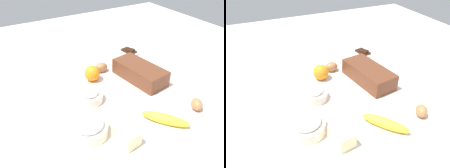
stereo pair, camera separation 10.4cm
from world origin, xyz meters
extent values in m
cube|color=beige|center=(0.00, 0.00, -0.01)|extent=(2.40, 2.40, 0.02)
cube|color=brown|center=(-0.02, 0.17, 0.04)|extent=(0.30, 0.17, 0.08)
cube|color=black|center=(-0.02, 0.17, 0.04)|extent=(0.28, 0.15, 0.07)
cylinder|color=silver|center=(0.01, -0.12, 0.02)|extent=(0.12, 0.12, 0.04)
torus|color=silver|center=(0.01, -0.12, 0.03)|extent=(0.12, 0.12, 0.01)
ellipsoid|color=white|center=(0.01, -0.12, 0.05)|extent=(0.09, 0.09, 0.03)
cylinder|color=silver|center=(0.19, -0.21, 0.02)|extent=(0.14, 0.14, 0.04)
torus|color=silver|center=(0.19, -0.21, 0.04)|extent=(0.14, 0.14, 0.01)
ellipsoid|color=white|center=(0.19, -0.21, 0.05)|extent=(0.11, 0.11, 0.04)
ellipsoid|color=yellow|center=(0.29, 0.07, 0.02)|extent=(0.18, 0.15, 0.04)
sphere|color=orange|center=(-0.13, -0.03, 0.04)|extent=(0.08, 0.08, 0.08)
cube|color=#F4EDB2|center=(0.29, -0.12, 0.03)|extent=(0.10, 0.08, 0.06)
ellipsoid|color=#A36D42|center=(-0.19, 0.04, 0.03)|extent=(0.06, 0.07, 0.05)
ellipsoid|color=#AA7245|center=(0.30, 0.24, 0.02)|extent=(0.08, 0.07, 0.05)
cylinder|color=silver|center=(-0.29, 0.30, 0.01)|extent=(0.13, 0.13, 0.01)
cube|color=#381E11|center=(-0.29, 0.30, 0.02)|extent=(0.10, 0.07, 0.01)
cube|color=black|center=(-0.28, 0.29, 0.03)|extent=(0.07, 0.06, 0.01)
camera|label=1|loc=(0.74, -0.45, 0.62)|focal=35.87mm
camera|label=2|loc=(0.79, -0.35, 0.62)|focal=35.87mm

